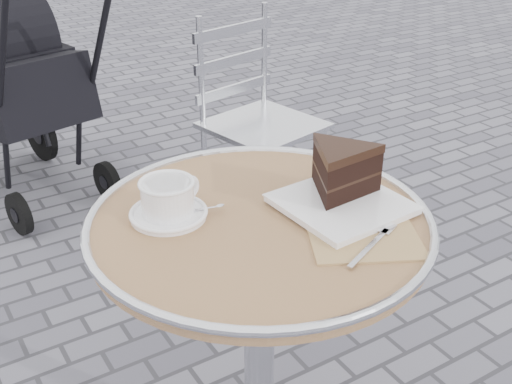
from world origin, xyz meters
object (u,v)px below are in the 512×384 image
cafe_table (259,284)px  cake_plate_set (342,178)px  bistro_chair (247,98)px  cappuccino_set (169,201)px  baby_stroller (11,93)px

cafe_table → cake_plate_set: 0.29m
bistro_chair → cappuccino_set: bearing=-140.6°
cake_plate_set → baby_stroller: size_ratio=0.37×
cappuccino_set → cake_plate_set: size_ratio=0.46×
cake_plate_set → bistro_chair: bearing=65.0°
cappuccino_set → bistro_chair: size_ratio=0.21×
cafe_table → baby_stroller: 1.88m
cappuccino_set → cafe_table: bearing=-50.5°
cafe_table → baby_stroller: size_ratio=0.69×
cafe_table → cappuccino_set: 0.27m
cappuccino_set → baby_stroller: 1.80m
cappuccino_set → baby_stroller: size_ratio=0.17×
cafe_table → cappuccino_set: cappuccino_set is taller
cappuccino_set → baby_stroller: baby_stroller is taller
cafe_table → bistro_chair: size_ratio=0.85×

